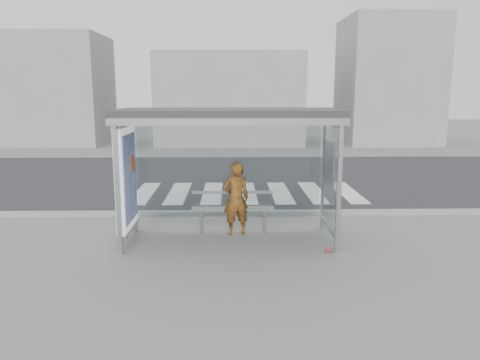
# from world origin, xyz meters

# --- Properties ---
(ground) EXTENTS (80.00, 80.00, 0.00)m
(ground) POSITION_xyz_m (0.00, 0.00, 0.00)
(ground) COLOR slate
(ground) RESTS_ON ground
(road) EXTENTS (30.00, 10.00, 0.01)m
(road) POSITION_xyz_m (0.00, 7.00, 0.00)
(road) COLOR black
(road) RESTS_ON ground
(curb) EXTENTS (30.00, 0.18, 0.12)m
(curb) POSITION_xyz_m (0.00, 1.95, 0.06)
(curb) COLOR gray
(curb) RESTS_ON ground
(crosswalk) EXTENTS (6.55, 3.00, 0.00)m
(crosswalk) POSITION_xyz_m (0.50, 4.50, 0.00)
(crosswalk) COLOR silver
(crosswalk) RESTS_ON ground
(bus_shelter) EXTENTS (4.25, 1.65, 2.62)m
(bus_shelter) POSITION_xyz_m (-0.37, 0.06, 1.98)
(bus_shelter) COLOR gray
(bus_shelter) RESTS_ON ground
(building_left) EXTENTS (6.00, 5.00, 6.00)m
(building_left) POSITION_xyz_m (-10.00, 18.00, 3.00)
(building_left) COLOR gray
(building_left) RESTS_ON ground
(building_center) EXTENTS (8.00, 5.00, 5.00)m
(building_center) POSITION_xyz_m (0.00, 18.00, 2.50)
(building_center) COLOR gray
(building_center) RESTS_ON ground
(building_right) EXTENTS (5.00, 5.00, 7.00)m
(building_right) POSITION_xyz_m (9.00, 18.00, 3.50)
(building_right) COLOR gray
(building_right) RESTS_ON ground
(person) EXTENTS (0.62, 0.48, 1.53)m
(person) POSITION_xyz_m (0.14, 0.47, 0.77)
(person) COLOR orange
(person) RESTS_ON ground
(bench) EXTENTS (1.71, 0.21, 0.89)m
(bench) POSITION_xyz_m (0.08, 0.58, 0.53)
(bench) COLOR slate
(bench) RESTS_ON ground
(soda_can) EXTENTS (0.14, 0.09, 0.07)m
(soda_can) POSITION_xyz_m (1.86, -0.70, 0.03)
(soda_can) COLOR #D73F4A
(soda_can) RESTS_ON ground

